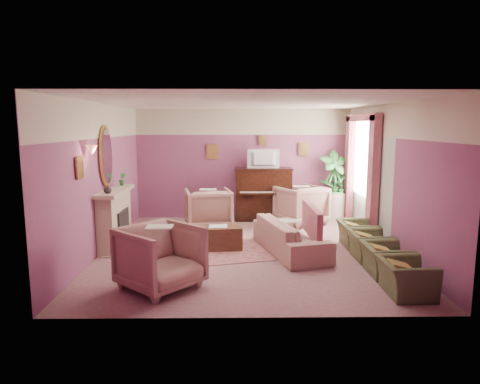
{
  "coord_description": "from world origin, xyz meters",
  "views": [
    {
      "loc": [
        -0.23,
        -8.05,
        2.38
      ],
      "look_at": [
        -0.12,
        0.4,
        1.07
      ],
      "focal_mm": 32.0,
      "sensor_mm": 36.0,
      "label": 1
    }
  ],
  "objects_px": {
    "floral_armchair_right": "(301,203)",
    "television": "(264,157)",
    "piano": "(263,194)",
    "floral_armchair_front": "(160,254)",
    "olive_chair_d": "(357,230)",
    "side_table": "(335,206)",
    "coffee_table": "(216,238)",
    "olive_chair_b": "(386,255)",
    "floral_armchair_left": "(208,207)",
    "olive_chair_c": "(370,241)",
    "sofa": "(290,230)",
    "olive_chair_a": "(406,272)"
  },
  "relations": [
    {
      "from": "floral_armchair_right",
      "to": "olive_chair_d",
      "type": "distance_m",
      "value": 2.14
    },
    {
      "from": "sofa",
      "to": "coffee_table",
      "type": "bearing_deg",
      "value": 170.93
    },
    {
      "from": "sofa",
      "to": "olive_chair_b",
      "type": "relative_size",
      "value": 2.71
    },
    {
      "from": "coffee_table",
      "to": "olive_chair_d",
      "type": "relative_size",
      "value": 1.28
    },
    {
      "from": "piano",
      "to": "floral_armchair_right",
      "type": "height_order",
      "value": "piano"
    },
    {
      "from": "piano",
      "to": "floral_armchair_front",
      "type": "bearing_deg",
      "value": -111.25
    },
    {
      "from": "television",
      "to": "olive_chair_a",
      "type": "relative_size",
      "value": 1.02
    },
    {
      "from": "floral_armchair_right",
      "to": "olive_chair_b",
      "type": "distance_m",
      "value": 3.71
    },
    {
      "from": "olive_chair_c",
      "to": "olive_chair_d",
      "type": "height_order",
      "value": "same"
    },
    {
      "from": "floral_armchair_left",
      "to": "olive_chair_a",
      "type": "bearing_deg",
      "value": -52.53
    },
    {
      "from": "coffee_table",
      "to": "television",
      "type": "bearing_deg",
      "value": 67.06
    },
    {
      "from": "coffee_table",
      "to": "olive_chair_c",
      "type": "relative_size",
      "value": 1.28
    },
    {
      "from": "floral_armchair_right",
      "to": "olive_chair_c",
      "type": "height_order",
      "value": "floral_armchair_right"
    },
    {
      "from": "floral_armchair_right",
      "to": "television",
      "type": "bearing_deg",
      "value": 151.3
    },
    {
      "from": "floral_armchair_front",
      "to": "olive_chair_a",
      "type": "height_order",
      "value": "floral_armchair_front"
    },
    {
      "from": "piano",
      "to": "olive_chair_b",
      "type": "distance_m",
      "value": 4.5
    },
    {
      "from": "floral_armchair_left",
      "to": "olive_chair_c",
      "type": "height_order",
      "value": "floral_armchair_left"
    },
    {
      "from": "side_table",
      "to": "olive_chair_b",
      "type": "bearing_deg",
      "value": -91.93
    },
    {
      "from": "piano",
      "to": "olive_chair_d",
      "type": "relative_size",
      "value": 1.79
    },
    {
      "from": "olive_chair_d",
      "to": "olive_chair_c",
      "type": "bearing_deg",
      "value": -90.0
    },
    {
      "from": "piano",
      "to": "floral_armchair_front",
      "type": "relative_size",
      "value": 1.33
    },
    {
      "from": "sofa",
      "to": "olive_chair_a",
      "type": "distance_m",
      "value": 2.5
    },
    {
      "from": "coffee_table",
      "to": "olive_chair_a",
      "type": "distance_m",
      "value": 3.63
    },
    {
      "from": "floral_armchair_front",
      "to": "olive_chair_c",
      "type": "relative_size",
      "value": 1.34
    },
    {
      "from": "floral_armchair_front",
      "to": "olive_chair_d",
      "type": "relative_size",
      "value": 1.34
    },
    {
      "from": "floral_armchair_left",
      "to": "olive_chair_d",
      "type": "xyz_separation_m",
      "value": [
        3.03,
        -1.49,
        -0.19
      ]
    },
    {
      "from": "olive_chair_d",
      "to": "piano",
      "type": "bearing_deg",
      "value": 123.92
    },
    {
      "from": "olive_chair_a",
      "to": "olive_chair_d",
      "type": "relative_size",
      "value": 1.0
    },
    {
      "from": "olive_chair_d",
      "to": "floral_armchair_right",
      "type": "bearing_deg",
      "value": 112.13
    },
    {
      "from": "piano",
      "to": "sofa",
      "type": "height_order",
      "value": "piano"
    },
    {
      "from": "coffee_table",
      "to": "floral_armchair_front",
      "type": "bearing_deg",
      "value": -109.51
    },
    {
      "from": "floral_armchair_left",
      "to": "olive_chair_d",
      "type": "bearing_deg",
      "value": -26.23
    },
    {
      "from": "television",
      "to": "sofa",
      "type": "bearing_deg",
      "value": -83.5
    },
    {
      "from": "television",
      "to": "side_table",
      "type": "bearing_deg",
      "value": -0.41
    },
    {
      "from": "television",
      "to": "side_table",
      "type": "distance_m",
      "value": 2.21
    },
    {
      "from": "olive_chair_b",
      "to": "olive_chair_d",
      "type": "bearing_deg",
      "value": 90.0
    },
    {
      "from": "piano",
      "to": "television",
      "type": "relative_size",
      "value": 1.75
    },
    {
      "from": "floral_armchair_left",
      "to": "floral_armchair_right",
      "type": "xyz_separation_m",
      "value": [
        2.23,
        0.49,
        0.0
      ]
    },
    {
      "from": "coffee_table",
      "to": "olive_chair_c",
      "type": "distance_m",
      "value": 2.88
    },
    {
      "from": "olive_chair_d",
      "to": "olive_chair_b",
      "type": "bearing_deg",
      "value": -90.0
    },
    {
      "from": "coffee_table",
      "to": "floral_armchair_left",
      "type": "height_order",
      "value": "floral_armchair_left"
    },
    {
      "from": "floral_armchair_right",
      "to": "floral_armchair_left",
      "type": "bearing_deg",
      "value": -167.69
    },
    {
      "from": "coffee_table",
      "to": "floral_armchair_right",
      "type": "relative_size",
      "value": 0.95
    },
    {
      "from": "piano",
      "to": "side_table",
      "type": "distance_m",
      "value": 1.85
    },
    {
      "from": "olive_chair_a",
      "to": "side_table",
      "type": "xyz_separation_m",
      "value": [
        0.14,
        4.91,
        0.01
      ]
    },
    {
      "from": "floral_armchair_left",
      "to": "floral_armchair_front",
      "type": "relative_size",
      "value": 1.0
    },
    {
      "from": "sofa",
      "to": "floral_armchair_right",
      "type": "relative_size",
      "value": 2.02
    },
    {
      "from": "piano",
      "to": "olive_chair_a",
      "type": "height_order",
      "value": "piano"
    },
    {
      "from": "side_table",
      "to": "olive_chair_c",
      "type": "bearing_deg",
      "value": -92.41
    },
    {
      "from": "olive_chair_b",
      "to": "side_table",
      "type": "xyz_separation_m",
      "value": [
        0.14,
        4.09,
        0.01
      ]
    }
  ]
}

